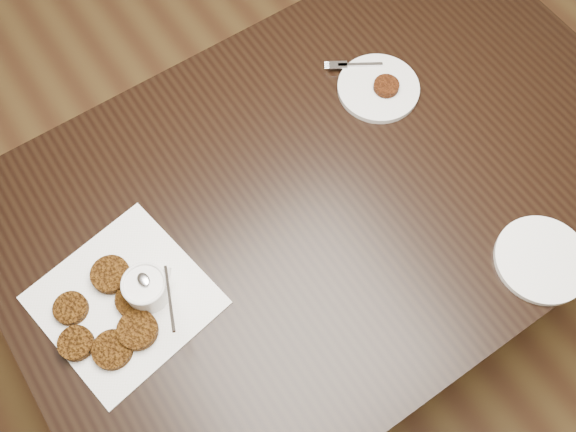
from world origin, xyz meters
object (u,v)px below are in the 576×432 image
(plate_with_patty, at_px, (379,86))
(plate_empty, at_px, (542,260))
(napkin, at_px, (124,300))
(sauce_ramekin, at_px, (143,283))
(table, at_px, (325,253))

(plate_with_patty, relative_size, plate_empty, 0.99)
(napkin, bearing_deg, sauce_ramekin, -18.26)
(table, distance_m, plate_empty, 0.56)
(napkin, distance_m, plate_empty, 0.78)
(sauce_ramekin, distance_m, plate_empty, 0.73)
(table, distance_m, plate_with_patty, 0.46)
(napkin, height_order, plate_empty, plate_empty)
(table, xyz_separation_m, plate_empty, (0.22, -0.35, 0.38))
(plate_with_patty, distance_m, plate_empty, 0.48)
(table, height_order, plate_empty, plate_empty)
(plate_empty, bearing_deg, napkin, 151.65)
(plate_with_patty, bearing_deg, plate_empty, -88.25)
(napkin, height_order, sauce_ramekin, sauce_ramekin)
(plate_with_patty, bearing_deg, sauce_ramekin, -168.41)
(table, height_order, napkin, napkin)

